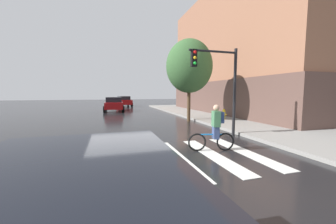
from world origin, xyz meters
name	(u,v)px	position (x,y,z in m)	size (l,w,h in m)	color
ground_plane	(134,163)	(0.00, 0.00, 0.00)	(120.00, 120.00, 0.00)	black
crosswalk_stripes	(138,162)	(0.13, 0.00, 0.01)	(8.16, 4.01, 0.01)	silver
manhole_cover	(197,201)	(0.92, -2.52, 0.00)	(0.64, 0.64, 0.01)	#473D1E
sedan_mid	(114,104)	(-0.04, 17.80, 0.84)	(2.38, 4.80, 1.63)	maroon
sedan_far	(124,101)	(1.66, 25.89, 0.82)	(2.51, 4.77, 1.60)	maroon
cyclist	(215,128)	(2.99, 0.40, 0.84)	(1.68, 0.45, 1.69)	black
traffic_light_near	(220,77)	(4.35, 2.37, 2.86)	(2.47, 0.28, 4.20)	black
fire_hydrant	(224,114)	(7.47, 6.83, 0.53)	(0.33, 0.22, 0.78)	gold
street_tree_near	(189,66)	(5.01, 7.64, 4.02)	(3.35, 3.35, 5.96)	#4C3823
corner_building	(271,56)	(16.13, 11.59, 6.02)	(14.62, 19.64, 12.14)	brown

